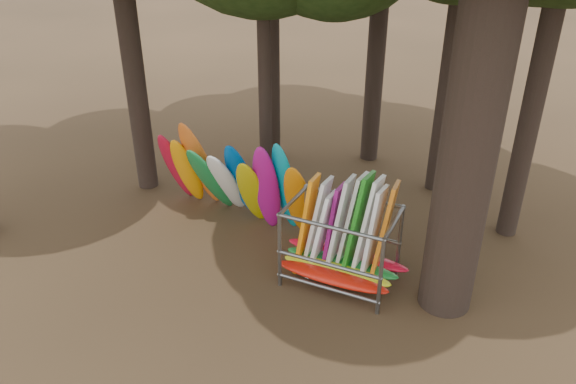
% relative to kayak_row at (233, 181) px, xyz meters
% --- Properties ---
extents(ground, '(120.00, 120.00, 0.00)m').
position_rel_kayak_row_xyz_m(ground, '(1.67, -1.66, -1.26)').
color(ground, '#47331E').
rests_on(ground, ground).
extents(kayak_row, '(4.73, 1.98, 3.11)m').
position_rel_kayak_row_xyz_m(kayak_row, '(0.00, 0.00, 0.00)').
color(kayak_row, '#AE0E27').
rests_on(kayak_row, ground).
extents(storage_rack, '(3.10, 1.54, 2.84)m').
position_rel_kayak_row_xyz_m(storage_rack, '(3.63, -1.30, -0.31)').
color(storage_rack, slate).
rests_on(storage_rack, ground).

